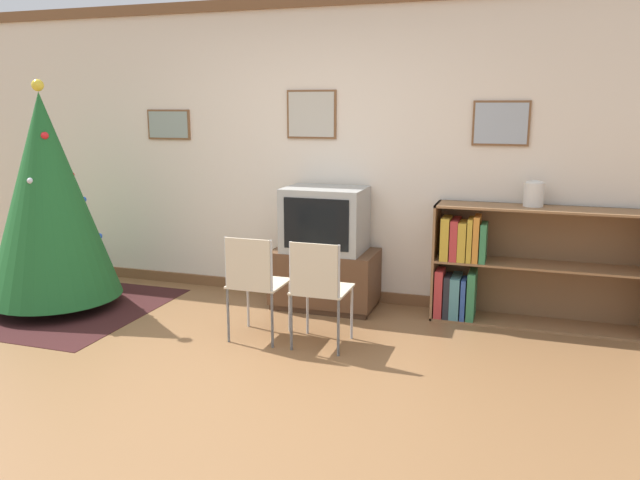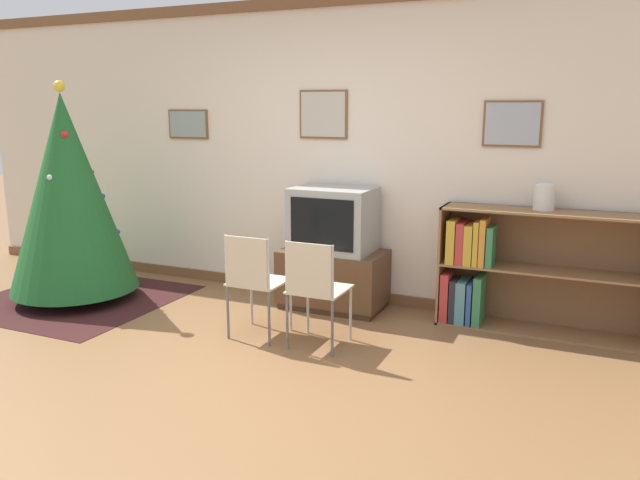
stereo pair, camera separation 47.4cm
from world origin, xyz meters
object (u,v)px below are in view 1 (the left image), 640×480
bookshelf (501,266)px  folding_chair_right (318,287)px  television (325,219)px  vase (534,193)px  tv_console (325,278)px  christmas_tree (48,198)px  folding_chair_left (254,281)px

bookshelf → folding_chair_right: bearing=-139.7°
television → vase: (1.71, 0.14, 0.28)m
television → bookshelf: (1.50, 0.10, -0.33)m
tv_console → christmas_tree: bearing=-161.3°
folding_chair_right → christmas_tree: bearing=175.7°
christmas_tree → vase: (3.97, 0.91, 0.09)m
vase → tv_console: bearing=-175.3°
bookshelf → folding_chair_left: bearing=-149.0°
vase → folding_chair_right: bearing=-143.0°
folding_chair_right → folding_chair_left: bearing=180.0°
christmas_tree → folding_chair_left: (2.01, -0.19, -0.52)m
tv_console → bookshelf: bookshelf is taller
tv_console → folding_chair_right: (0.26, -0.96, 0.21)m
folding_chair_left → folding_chair_right: bearing=0.0°
bookshelf → vase: 0.65m
christmas_tree → bookshelf: 3.89m
bookshelf → television: bearing=-176.3°
folding_chair_right → bookshelf: bearing=40.3°
folding_chair_left → bookshelf: bookshelf is taller
television → vase: size_ratio=3.41×
christmas_tree → folding_chair_left: christmas_tree is taller
tv_console → folding_chair_left: (-0.26, -0.96, 0.21)m
christmas_tree → folding_chair_right: christmas_tree is taller
bookshelf → vase: bearing=11.8°
tv_console → television: television is taller
tv_console → folding_chair_right: size_ratio=1.11×
folding_chair_left → folding_chair_right: size_ratio=1.00×
folding_chair_right → vase: bearing=37.0°
folding_chair_right → bookshelf: 1.63m
christmas_tree → television: (2.26, 0.77, -0.19)m
folding_chair_left → bookshelf: 2.04m
christmas_tree → bookshelf: christmas_tree is taller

